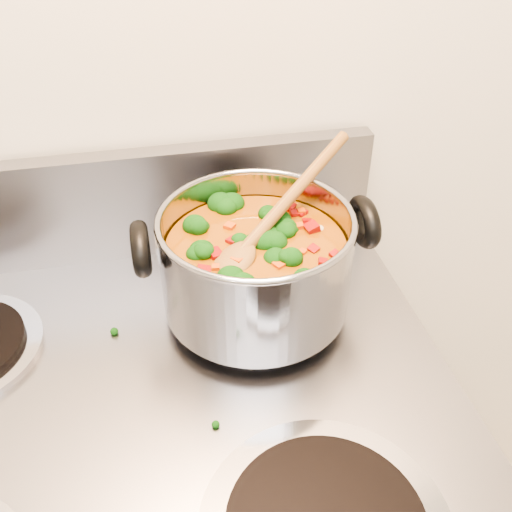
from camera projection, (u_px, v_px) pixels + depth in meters
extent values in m
cube|color=gray|center=(105.00, 208.00, 0.80)|extent=(0.77, 0.03, 0.16)
cylinder|color=#A5A5AD|center=(256.00, 307.00, 0.75)|extent=(0.19, 0.19, 0.01)
cylinder|color=black|center=(256.00, 302.00, 0.74)|extent=(0.15, 0.15, 0.01)
cylinder|color=#9B9BA3|center=(256.00, 262.00, 0.70)|extent=(0.23, 0.23, 0.13)
torus|color=#9B9BA3|center=(256.00, 219.00, 0.66)|extent=(0.24, 0.24, 0.01)
cylinder|color=brown|center=(256.00, 273.00, 0.71)|extent=(0.22, 0.22, 0.09)
torus|color=black|center=(141.00, 249.00, 0.65)|extent=(0.02, 0.08, 0.08)
torus|color=black|center=(364.00, 222.00, 0.69)|extent=(0.02, 0.08, 0.08)
ellipsoid|color=black|center=(274.00, 262.00, 0.65)|extent=(0.04, 0.04, 0.03)
ellipsoid|color=black|center=(272.00, 210.00, 0.74)|extent=(0.04, 0.04, 0.03)
ellipsoid|color=black|center=(259.00, 273.00, 0.64)|extent=(0.04, 0.04, 0.03)
ellipsoid|color=black|center=(219.00, 225.00, 0.71)|extent=(0.04, 0.04, 0.03)
ellipsoid|color=black|center=(220.00, 269.00, 0.64)|extent=(0.04, 0.04, 0.03)
ellipsoid|color=black|center=(197.00, 245.00, 0.68)|extent=(0.04, 0.04, 0.03)
ellipsoid|color=black|center=(216.00, 273.00, 0.64)|extent=(0.04, 0.04, 0.03)
ellipsoid|color=black|center=(200.00, 252.00, 0.67)|extent=(0.04, 0.04, 0.03)
ellipsoid|color=black|center=(264.00, 224.00, 0.71)|extent=(0.04, 0.04, 0.03)
ellipsoid|color=black|center=(247.00, 292.00, 0.61)|extent=(0.04, 0.04, 0.03)
ellipsoid|color=maroon|center=(265.00, 230.00, 0.70)|extent=(0.01, 0.01, 0.01)
ellipsoid|color=maroon|center=(295.00, 222.00, 0.72)|extent=(0.01, 0.01, 0.01)
ellipsoid|color=maroon|center=(296.00, 218.00, 0.72)|extent=(0.01, 0.01, 0.01)
ellipsoid|color=maroon|center=(265.00, 224.00, 0.71)|extent=(0.01, 0.01, 0.01)
ellipsoid|color=maroon|center=(308.00, 246.00, 0.68)|extent=(0.01, 0.01, 0.01)
ellipsoid|color=maroon|center=(188.00, 254.00, 0.66)|extent=(0.01, 0.01, 0.01)
ellipsoid|color=maroon|center=(233.00, 291.00, 0.61)|extent=(0.01, 0.01, 0.01)
ellipsoid|color=maroon|center=(293.00, 258.00, 0.66)|extent=(0.01, 0.01, 0.01)
ellipsoid|color=maroon|center=(282.00, 285.00, 0.62)|extent=(0.01, 0.01, 0.01)
ellipsoid|color=maroon|center=(314.00, 239.00, 0.69)|extent=(0.01, 0.01, 0.01)
ellipsoid|color=maroon|center=(305.00, 274.00, 0.63)|extent=(0.01, 0.01, 0.01)
ellipsoid|color=maroon|center=(328.00, 253.00, 0.66)|extent=(0.01, 0.01, 0.01)
ellipsoid|color=maroon|center=(205.00, 238.00, 0.69)|extent=(0.01, 0.01, 0.01)
ellipsoid|color=#C1410A|center=(190.00, 247.00, 0.67)|extent=(0.01, 0.01, 0.01)
ellipsoid|color=#C1410A|center=(294.00, 287.00, 0.62)|extent=(0.01, 0.01, 0.01)
ellipsoid|color=#C1410A|center=(225.00, 257.00, 0.66)|extent=(0.01, 0.01, 0.01)
ellipsoid|color=#C1410A|center=(196.00, 235.00, 0.69)|extent=(0.01, 0.01, 0.01)
ellipsoid|color=#C1410A|center=(200.00, 235.00, 0.69)|extent=(0.01, 0.01, 0.01)
ellipsoid|color=#C1410A|center=(322.00, 256.00, 0.66)|extent=(0.01, 0.01, 0.01)
ellipsoid|color=#C1410A|center=(263.00, 253.00, 0.66)|extent=(0.01, 0.01, 0.01)
ellipsoid|color=#C1410A|center=(224.00, 240.00, 0.69)|extent=(0.01, 0.01, 0.01)
ellipsoid|color=#C1410A|center=(231.00, 210.00, 0.74)|extent=(0.01, 0.01, 0.01)
ellipsoid|color=#C1410A|center=(306.00, 229.00, 0.70)|extent=(0.01, 0.01, 0.01)
ellipsoid|color=#C1410A|center=(302.00, 286.00, 0.62)|extent=(0.01, 0.01, 0.01)
ellipsoid|color=#C1410A|center=(186.00, 267.00, 0.64)|extent=(0.01, 0.01, 0.01)
ellipsoid|color=beige|center=(301.00, 223.00, 0.72)|extent=(0.02, 0.02, 0.01)
ellipsoid|color=beige|center=(309.00, 261.00, 0.65)|extent=(0.02, 0.02, 0.01)
ellipsoid|color=beige|center=(282.00, 251.00, 0.67)|extent=(0.02, 0.02, 0.01)
ellipsoid|color=beige|center=(287.00, 276.00, 0.63)|extent=(0.02, 0.02, 0.01)
ellipsoid|color=beige|center=(299.00, 254.00, 0.66)|extent=(0.02, 0.02, 0.01)
ellipsoid|color=brown|center=(233.00, 263.00, 0.65)|extent=(0.08, 0.08, 0.04)
cylinder|color=brown|center=(293.00, 194.00, 0.71)|extent=(0.20, 0.18, 0.08)
ellipsoid|color=black|center=(200.00, 249.00, 0.85)|extent=(0.01, 0.01, 0.01)
ellipsoid|color=black|center=(139.00, 288.00, 0.78)|extent=(0.01, 0.01, 0.01)
ellipsoid|color=black|center=(357.00, 380.00, 0.65)|extent=(0.01, 0.01, 0.01)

